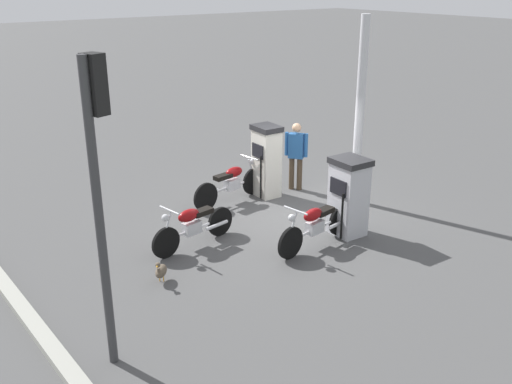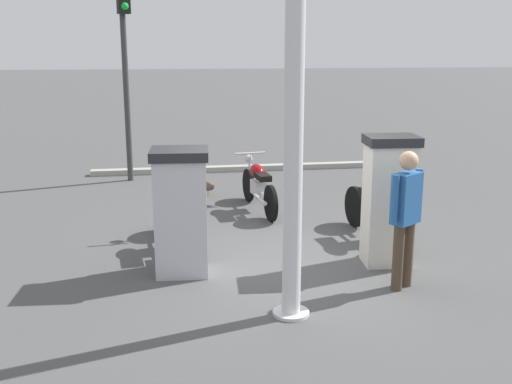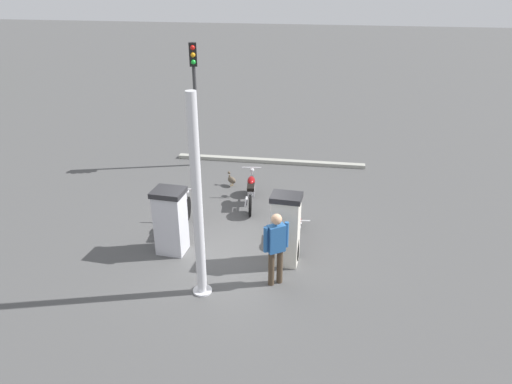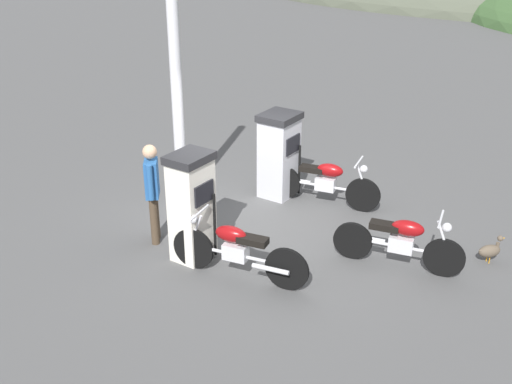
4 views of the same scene
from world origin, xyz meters
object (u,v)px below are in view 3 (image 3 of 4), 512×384
Objects in this scene: attendant_person at (276,245)px; wandering_duck at (232,180)px; motorcycle_near_pump at (296,226)px; motorcycle_extra at (251,190)px; roadside_traffic_light at (195,85)px; canopy_support_pole at (197,205)px; fuel_pump_near at (285,229)px; fuel_pump_far at (171,221)px; motorcycle_far_pump at (182,216)px.

wandering_duck is at bearing 23.70° from attendant_person.
motorcycle_extra is (1.93, 1.51, -0.02)m from motorcycle_near_pump.
attendant_person is 0.40× the size of roadside_traffic_light.
canopy_support_pole is (-2.31, 1.70, 1.55)m from motorcycle_near_pump.
motorcycle_near_pump is 0.51× the size of canopy_support_pole.
canopy_support_pole is (-1.41, 1.54, 1.16)m from fuel_pump_near.
motorcycle_extra is at bearing -25.43° from fuel_pump_far.
attendant_person is at bearing -156.30° from wandering_duck.
fuel_pump_near reaches higher than fuel_pump_far.
motorcycle_extra is 4.25m from roadside_traffic_light.
fuel_pump_far is 4.06m from wandering_duck.
wandering_duck is 0.11× the size of canopy_support_pole.
fuel_pump_near is at bearing -145.65° from roadside_traffic_light.
attendant_person is 1.89m from canopy_support_pole.
fuel_pump_near is 0.42× the size of roadside_traffic_light.
motorcycle_far_pump is at bearing 3.61° from fuel_pump_far.
canopy_support_pole is (-6.87, -2.19, -0.77)m from roadside_traffic_light.
fuel_pump_near is 0.81× the size of motorcycle_far_pump.
motorcycle_extra is at bearing -143.40° from wandering_duck.
motorcycle_near_pump is 0.52× the size of roadside_traffic_light.
motorcycle_extra is 0.46× the size of canopy_support_pole.
canopy_support_pole is at bearing 143.59° from motorcycle_near_pump.
fuel_pump_far reaches higher than motorcycle_far_pump.
fuel_pump_near is 4.60m from wandering_duck.
fuel_pump_near is at bearing -151.02° from wandering_duck.
motorcycle_far_pump is 5.20m from roadside_traffic_light.
motorcycle_extra is at bearing -137.85° from roadside_traffic_light.
wandering_duck is at bearing 7.00° from canopy_support_pole.
canopy_support_pole reaches higher than motorcycle_near_pump.
roadside_traffic_light is at bearing 45.87° from wandering_duck.
motorcycle_far_pump is 3.23m from attendant_person.
roadside_traffic_light reaches higher than fuel_pump_far.
fuel_pump_near is 2.70m from fuel_pump_far.
wandering_duck is (3.06, -0.55, -0.25)m from motorcycle_far_pump.
motorcycle_far_pump is 4.76× the size of wandering_duck.
canopy_support_pole reaches higher than motorcycle_extra.
fuel_pump_near is 0.85m from attendant_person.
attendant_person is at bearing -161.03° from motorcycle_extra.
fuel_pump_near is at bearing -90.00° from fuel_pump_far.
fuel_pump_near reaches higher than motorcycle_far_pump.
fuel_pump_near is 1.00m from motorcycle_near_pump.
motorcycle_extra is at bearing -2.59° from canopy_support_pole.
roadside_traffic_light is (4.57, 3.89, 2.32)m from motorcycle_near_pump.
wandering_duck is 0.11× the size of roadside_traffic_light.
wandering_duck is (3.08, 2.36, -0.27)m from motorcycle_near_pump.
motorcycle_near_pump is at bearing -10.03° from fuel_pump_near.
fuel_pump_far is 5.91m from roadside_traffic_light.
roadside_traffic_light is at bearing 40.46° from motorcycle_near_pump.
motorcycle_extra is 1.45m from wandering_duck.
attendant_person is at bearing -107.80° from fuel_pump_far.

